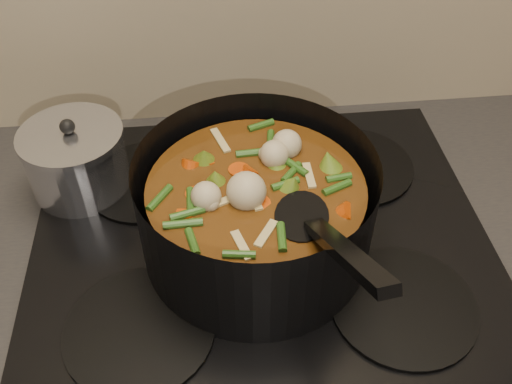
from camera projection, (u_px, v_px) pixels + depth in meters
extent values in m
cube|color=black|center=(261.00, 259.00, 0.81)|extent=(2.64, 0.64, 0.05)
cube|color=black|center=(261.00, 243.00, 0.79)|extent=(0.62, 0.54, 0.02)
cylinder|color=black|center=(139.00, 329.00, 0.67)|extent=(0.18, 0.18, 0.01)
cylinder|color=black|center=(403.00, 305.00, 0.70)|extent=(0.18, 0.18, 0.01)
cylinder|color=black|center=(146.00, 181.00, 0.86)|extent=(0.18, 0.18, 0.01)
cylinder|color=black|center=(354.00, 166.00, 0.88)|extent=(0.18, 0.18, 0.01)
cylinder|color=black|center=(256.00, 209.00, 0.72)|extent=(0.31, 0.31, 0.15)
cylinder|color=black|center=(256.00, 244.00, 0.76)|extent=(0.29, 0.29, 0.01)
cylinder|color=#4F290D|center=(256.00, 215.00, 0.73)|extent=(0.27, 0.27, 0.10)
cylinder|color=#C23209|center=(288.00, 186.00, 0.70)|extent=(0.03, 0.03, 0.03)
cylinder|color=#C23209|center=(277.00, 154.00, 0.74)|extent=(0.04, 0.04, 0.03)
cylinder|color=#C23209|center=(208.00, 147.00, 0.75)|extent=(0.04, 0.04, 0.03)
cylinder|color=#C23209|center=(211.00, 194.00, 0.69)|extent=(0.03, 0.04, 0.03)
cylinder|color=#C23209|center=(231.00, 239.00, 0.63)|extent=(0.04, 0.04, 0.03)
cylinder|color=#C23209|center=(278.00, 206.00, 0.67)|extent=(0.04, 0.04, 0.03)
cylinder|color=#C23209|center=(312.00, 179.00, 0.70)|extent=(0.04, 0.04, 0.03)
cylinder|color=#C23209|center=(276.00, 138.00, 0.76)|extent=(0.04, 0.03, 0.03)
cylinder|color=#C23209|center=(225.00, 167.00, 0.72)|extent=(0.04, 0.04, 0.03)
sphere|color=#C4AF8A|center=(307.00, 177.00, 0.69)|extent=(0.04, 0.04, 0.04)
sphere|color=#C4AF8A|center=(234.00, 151.00, 0.72)|extent=(0.04, 0.04, 0.04)
sphere|color=#C4AF8A|center=(220.00, 208.00, 0.65)|extent=(0.04, 0.04, 0.04)
sphere|color=#C4AF8A|center=(306.00, 193.00, 0.67)|extent=(0.04, 0.04, 0.04)
cone|color=olive|center=(277.00, 234.00, 0.63)|extent=(0.04, 0.04, 0.04)
cone|color=olive|center=(321.00, 168.00, 0.71)|extent=(0.04, 0.04, 0.04)
cone|color=olive|center=(232.00, 142.00, 0.74)|extent=(0.04, 0.04, 0.04)
cone|color=olive|center=(190.00, 205.00, 0.66)|extent=(0.04, 0.04, 0.04)
cone|color=olive|center=(292.00, 229.00, 0.63)|extent=(0.04, 0.04, 0.04)
cylinder|color=#325C1B|center=(279.00, 166.00, 0.71)|extent=(0.01, 0.04, 0.01)
cylinder|color=#325C1B|center=(251.00, 133.00, 0.76)|extent=(0.04, 0.03, 0.01)
cylinder|color=#325C1B|center=(209.00, 155.00, 0.73)|extent=(0.04, 0.02, 0.01)
cylinder|color=#325C1B|center=(203.00, 185.00, 0.69)|extent=(0.03, 0.04, 0.01)
cylinder|color=#325C1B|center=(229.00, 203.00, 0.67)|extent=(0.03, 0.04, 0.01)
cylinder|color=#325C1B|center=(253.00, 249.00, 0.62)|extent=(0.04, 0.02, 0.01)
cylinder|color=#325C1B|center=(305.00, 222.00, 0.64)|extent=(0.04, 0.03, 0.01)
cylinder|color=#325C1B|center=(309.00, 188.00, 0.68)|extent=(0.01, 0.04, 0.01)
cylinder|color=#325C1B|center=(284.00, 169.00, 0.71)|extent=(0.04, 0.03, 0.01)
cylinder|color=#325C1B|center=(265.00, 133.00, 0.76)|extent=(0.04, 0.02, 0.01)
cylinder|color=#325C1B|center=(218.00, 150.00, 0.74)|extent=(0.03, 0.04, 0.01)
cylinder|color=#325C1B|center=(204.00, 179.00, 0.70)|extent=(0.03, 0.04, 0.01)
cylinder|color=#325C1B|center=(224.00, 200.00, 0.67)|extent=(0.04, 0.02, 0.01)
cylinder|color=#325C1B|center=(236.00, 248.00, 0.62)|extent=(0.04, 0.03, 0.01)
cylinder|color=#325C1B|center=(295.00, 228.00, 0.64)|extent=(0.01, 0.04, 0.01)
cylinder|color=#325C1B|center=(308.00, 194.00, 0.68)|extent=(0.04, 0.03, 0.01)
cube|color=tan|center=(197.00, 177.00, 0.70)|extent=(0.04, 0.01, 0.00)
cube|color=tan|center=(233.00, 227.00, 0.64)|extent=(0.02, 0.04, 0.00)
cube|color=tan|center=(311.00, 206.00, 0.66)|extent=(0.04, 0.03, 0.00)
cube|color=tan|center=(291.00, 154.00, 0.73)|extent=(0.04, 0.04, 0.00)
cube|color=tan|center=(217.00, 157.00, 0.73)|extent=(0.03, 0.04, 0.00)
cube|color=tan|center=(204.00, 210.00, 0.66)|extent=(0.04, 0.02, 0.00)
ellipsoid|color=black|center=(302.00, 217.00, 0.65)|extent=(0.08, 0.09, 0.01)
cube|color=black|center=(345.00, 253.00, 0.55)|extent=(0.05, 0.18, 0.11)
cylinder|color=silver|center=(78.00, 163.00, 0.82)|extent=(0.14, 0.14, 0.09)
cylinder|color=silver|center=(70.00, 136.00, 0.79)|extent=(0.15, 0.15, 0.01)
sphere|color=black|center=(67.00, 127.00, 0.78)|extent=(0.02, 0.02, 0.02)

